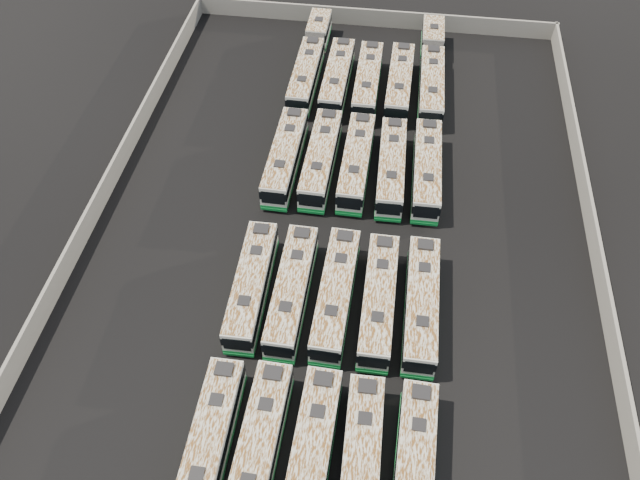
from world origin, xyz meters
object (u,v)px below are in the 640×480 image
(bus_midfront_far_right, at_px, (421,304))
(bus_midback_far_right, at_px, (427,169))
(bus_front_far_left, at_px, (210,444))
(bus_front_left, at_px, (259,450))
(bus_midfront_right, at_px, (379,300))
(bus_back_center, at_px, (368,82))
(bus_back_left, at_px, (337,78))
(bus_midback_left, at_px, (321,159))
(bus_midfront_left, at_px, (292,291))
(bus_back_far_right, at_px, (432,70))
(bus_midback_center, at_px, (356,162))
(bus_front_far_right, at_px, (414,471))
(bus_front_center, at_px, (311,458))
(bus_midback_right, at_px, (391,167))
(bus_back_right, at_px, (399,83))
(bus_midback_far_left, at_px, (285,157))
(bus_midfront_far_left, at_px, (252,285))
(bus_back_far_left, at_px, (310,60))
(bus_midfront_center, at_px, (336,294))
(bus_front_right, at_px, (361,464))

(bus_midfront_far_right, distance_m, bus_midback_far_right, 15.64)
(bus_front_far_left, distance_m, bus_front_left, 3.34)
(bus_midfront_right, distance_m, bus_back_center, 29.18)
(bus_midfront_far_right, bearing_deg, bus_back_left, 109.40)
(bus_front_left, relative_size, bus_midback_left, 0.99)
(bus_midfront_left, relative_size, bus_back_far_right, 0.64)
(bus_midfront_far_right, distance_m, bus_midback_center, 17.15)
(bus_midfront_far_right, bearing_deg, bus_front_far_right, -90.17)
(bus_front_center, xyz_separation_m, bus_back_center, (-0.12, 42.28, -0.03))
(bus_front_left, height_order, bus_midfront_left, bus_front_left)
(bus_front_far_left, height_order, bus_midback_right, bus_midback_right)
(bus_back_right, bearing_deg, bus_midback_far_left, -126.29)
(bus_front_far_right, xyz_separation_m, bus_midfront_right, (-3.36, 13.22, -0.01))
(bus_back_left, xyz_separation_m, bus_back_right, (6.88, 0.07, -0.02))
(bus_midback_center, relative_size, bus_back_right, 1.00)
(bus_midfront_left, bearing_deg, bus_back_center, 83.75)
(bus_midfront_right, height_order, bus_midback_far_left, bus_midback_far_left)
(bus_midfront_far_right, distance_m, bus_back_far_right, 32.16)
(bus_midfront_far_left, distance_m, bus_midback_far_right, 20.80)
(bus_midfront_far_left, xyz_separation_m, bus_back_center, (6.77, 28.94, 0.03))
(bus_front_far_right, distance_m, bus_midfront_far_left, 19.04)
(bus_midback_far_right, bearing_deg, bus_midback_center, 178.36)
(bus_front_far_right, relative_size, bus_midfront_far_left, 1.01)
(bus_midfront_left, bearing_deg, bus_midfront_far_left, 179.16)
(bus_midfront_right, bearing_deg, bus_midback_center, 102.11)
(bus_front_left, distance_m, bus_midfront_far_left, 13.71)
(bus_midback_far_left, bearing_deg, bus_back_center, 63.78)
(bus_midback_right, relative_size, bus_back_far_left, 0.65)
(bus_midfront_far_right, bearing_deg, bus_midfront_center, 179.93)
(bus_front_far_left, bearing_deg, bus_midfront_far_right, 44.06)
(bus_front_right, xyz_separation_m, bus_midback_left, (-6.75, 29.06, 0.05))
(bus_midback_left, bearing_deg, bus_front_right, -75.98)
(bus_midfront_right, bearing_deg, bus_front_center, -104.51)
(bus_front_far_left, height_order, bus_midfront_left, bus_midfront_left)
(bus_front_left, height_order, bus_back_left, bus_back_left)
(bus_back_right, bearing_deg, bus_front_far_right, -84.62)
(bus_midfront_far_left, xyz_separation_m, bus_midback_center, (6.89, 15.80, 0.03))
(bus_midback_left, xyz_separation_m, bus_back_left, (-0.07, 13.33, -0.02))
(bus_midback_right, bearing_deg, bus_midfront_far_right, -78.94)
(bus_front_far_right, bearing_deg, bus_midfront_center, 118.54)
(bus_midback_center, bearing_deg, bus_back_far_right, 68.12)
(bus_midback_left, height_order, bus_midback_right, bus_midback_left)
(bus_front_far_right, bearing_deg, bus_midfront_far_left, 137.34)
(bus_midfront_far_left, xyz_separation_m, bus_midback_far_left, (-0.01, 15.56, 0.05))
(bus_back_far_right, bearing_deg, bus_front_center, -99.06)
(bus_midfront_center, height_order, bus_midfront_far_right, bus_midfront_center)
(bus_front_left, bearing_deg, bus_midfront_right, 63.38)
(bus_front_center, height_order, bus_midback_far_left, bus_front_center)
(bus_midfront_far_left, xyz_separation_m, bus_midback_far_right, (13.64, 15.70, 0.04))
(bus_front_far_left, height_order, bus_back_right, bus_back_right)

